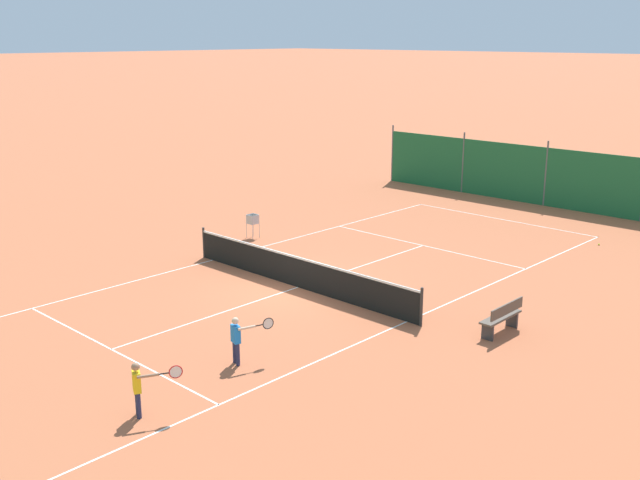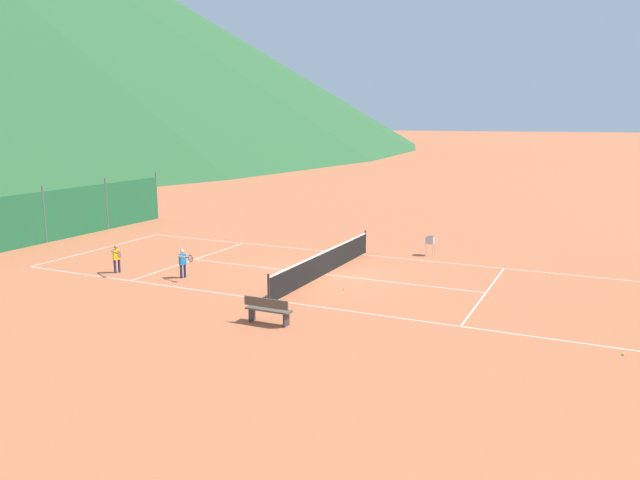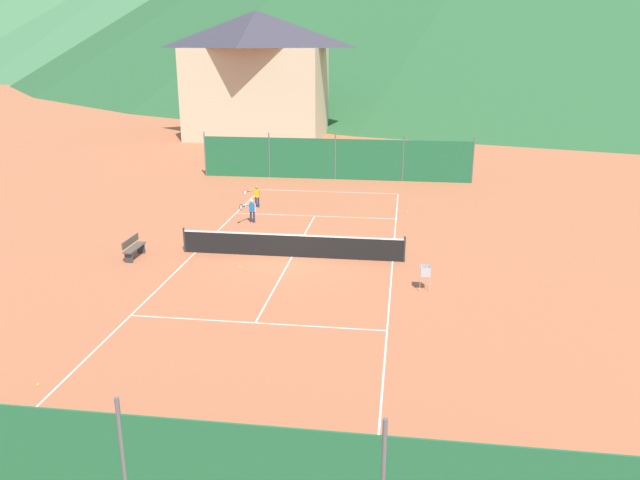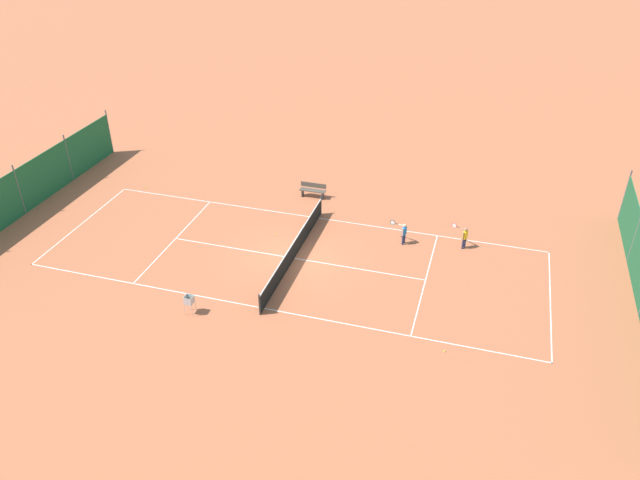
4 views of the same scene
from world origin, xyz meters
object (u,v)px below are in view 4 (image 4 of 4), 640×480
tennis_net (294,250)px  ball_hopper (189,301)px  player_near_service (403,232)px  tennis_ball_by_net_right (145,187)px  tennis_ball_near_corner (276,235)px  tennis_ball_far_corner (445,351)px  player_far_service (464,236)px  courtside_bench (313,190)px

tennis_net → ball_hopper: size_ratio=10.31×
player_near_service → tennis_ball_by_net_right: player_near_service is taller
tennis_ball_near_corner → tennis_ball_far_corner: 11.39m
player_near_service → player_far_service: 2.99m
tennis_ball_near_corner → player_far_service: bearing=99.5°
player_far_service → tennis_ball_near_corner: (1.56, -9.33, -0.64)m
ball_hopper → tennis_ball_far_corner: bearing=93.5°
tennis_net → ball_hopper: tennis_net is taller
tennis_ball_by_net_right → tennis_ball_far_corner: 20.83m
tennis_ball_far_corner → courtside_bench: 14.11m
ball_hopper → courtside_bench: ball_hopper is taller
tennis_ball_near_corner → ball_hopper: size_ratio=0.07×
ball_hopper → tennis_ball_near_corner: bearing=169.4°
player_near_service → player_far_service: bearing=99.1°
tennis_ball_by_net_right → tennis_ball_far_corner: bearing=63.6°
tennis_ball_far_corner → player_near_service: bearing=-158.0°
tennis_ball_by_net_right → tennis_ball_far_corner: size_ratio=1.00×
player_far_service → tennis_ball_by_net_right: (-1.27, -18.58, -0.64)m
player_near_service → courtside_bench: 6.77m
player_far_service → ball_hopper: player_far_service is taller
tennis_net → courtside_bench: 6.42m
tennis_net → courtside_bench: (-6.34, -1.00, -0.05)m
tennis_ball_far_corner → tennis_net: bearing=-120.7°
tennis_net → tennis_ball_by_net_right: 11.77m
tennis_net → player_far_service: (-3.34, 7.75, 0.18)m
tennis_ball_far_corner → ball_hopper: size_ratio=0.07×
player_far_service → tennis_ball_near_corner: player_far_service is taller
player_near_service → tennis_ball_by_net_right: (-1.74, -15.63, -0.64)m
ball_hopper → courtside_bench: 11.80m
tennis_ball_by_net_right → tennis_ball_far_corner: same height
tennis_net → ball_hopper: bearing=-28.7°
ball_hopper → tennis_ball_by_net_right: bearing=-141.4°
tennis_ball_by_net_right → tennis_ball_near_corner: same height
player_near_service → tennis_ball_far_corner: size_ratio=17.43×
tennis_ball_by_net_right → courtside_bench: courtside_bench is taller
tennis_ball_near_corner → courtside_bench: 4.62m
player_near_service → tennis_ball_far_corner: 8.13m
player_near_service → tennis_ball_far_corner: (7.51, 3.04, -0.64)m
player_far_service → courtside_bench: size_ratio=0.77×
player_far_service → tennis_ball_far_corner: size_ratio=17.53×
courtside_bench → tennis_net: bearing=9.0°
player_far_service → tennis_ball_far_corner: (7.98, 0.08, -0.64)m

